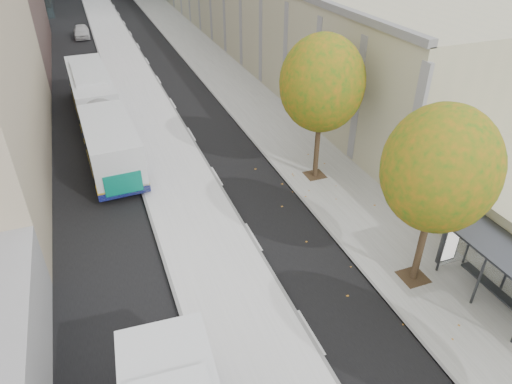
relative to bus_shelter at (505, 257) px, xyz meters
name	(u,v)px	position (x,y,z in m)	size (l,w,h in m)	color
bus_platform	(146,111)	(-9.56, 24.04, -2.11)	(4.25, 150.00, 0.15)	#BABABA
sidewalk	(247,98)	(-1.56, 24.04, -2.15)	(4.75, 150.00, 0.08)	gray
bus_shelter	(505,257)	(0.00, 0.00, 0.00)	(1.90, 4.40, 2.53)	#383A3F
tree_c	(440,169)	(-2.09, 2.04, 3.06)	(4.20, 4.20, 7.28)	black
tree_d	(322,84)	(-2.09, 11.04, 3.28)	(4.40, 4.40, 7.60)	black
bus_far	(99,111)	(-12.92, 21.14, -0.54)	(3.42, 18.19, 3.02)	silver
distant_car	(81,31)	(-12.81, 48.81, -1.48)	(1.68, 4.16, 1.42)	silver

